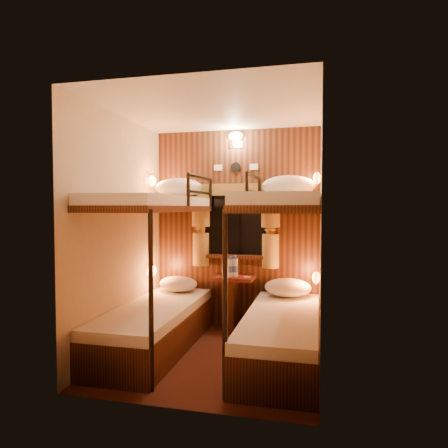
% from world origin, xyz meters
% --- Properties ---
extents(floor, '(2.10, 2.10, 0.00)m').
position_xyz_m(floor, '(0.00, 0.00, 0.00)').
color(floor, '#36150E').
rests_on(floor, ground).
extents(ceiling, '(2.10, 2.10, 0.00)m').
position_xyz_m(ceiling, '(0.00, 0.00, 2.40)').
color(ceiling, silver).
rests_on(ceiling, wall_back).
extents(wall_back, '(2.40, 0.00, 2.40)m').
position_xyz_m(wall_back, '(0.00, 1.05, 1.20)').
color(wall_back, '#C6B293').
rests_on(wall_back, floor).
extents(wall_front, '(2.40, 0.00, 2.40)m').
position_xyz_m(wall_front, '(0.00, -1.05, 1.20)').
color(wall_front, '#C6B293').
rests_on(wall_front, floor).
extents(wall_left, '(0.00, 2.40, 2.40)m').
position_xyz_m(wall_left, '(-1.00, 0.00, 1.20)').
color(wall_left, '#C6B293').
rests_on(wall_left, floor).
extents(wall_right, '(0.00, 2.40, 2.40)m').
position_xyz_m(wall_right, '(1.00, 0.00, 1.20)').
color(wall_right, '#C6B293').
rests_on(wall_right, floor).
extents(back_panel, '(2.00, 0.03, 2.40)m').
position_xyz_m(back_panel, '(0.00, 1.04, 1.20)').
color(back_panel, black).
rests_on(back_panel, floor).
extents(bunk_left, '(0.72, 1.90, 1.82)m').
position_xyz_m(bunk_left, '(-0.65, 0.07, 0.56)').
color(bunk_left, black).
rests_on(bunk_left, floor).
extents(bunk_right, '(0.72, 1.90, 1.82)m').
position_xyz_m(bunk_right, '(0.65, 0.07, 0.56)').
color(bunk_right, black).
rests_on(bunk_right, floor).
extents(window, '(1.00, 0.12, 0.79)m').
position_xyz_m(window, '(0.00, 1.00, 1.18)').
color(window, black).
rests_on(window, back_panel).
extents(curtains, '(1.10, 0.22, 1.00)m').
position_xyz_m(curtains, '(0.00, 0.97, 1.26)').
color(curtains, olive).
rests_on(curtains, back_panel).
extents(back_fixtures, '(0.54, 0.09, 0.48)m').
position_xyz_m(back_fixtures, '(0.00, 1.00, 2.25)').
color(back_fixtures, black).
rests_on(back_fixtures, back_panel).
extents(reading_lamps, '(2.00, 0.20, 1.25)m').
position_xyz_m(reading_lamps, '(-0.00, 0.70, 1.24)').
color(reading_lamps, orange).
rests_on(reading_lamps, wall_left).
extents(table, '(0.50, 0.34, 0.66)m').
position_xyz_m(table, '(0.00, 0.85, 0.41)').
color(table, '#5D1815').
rests_on(table, floor).
extents(bottle_left, '(0.07, 0.07, 0.25)m').
position_xyz_m(bottle_left, '(-0.01, 0.80, 0.76)').
color(bottle_left, '#99BFE5').
rests_on(bottle_left, table).
extents(bottle_right, '(0.07, 0.07, 0.26)m').
position_xyz_m(bottle_right, '(0.04, 0.80, 0.76)').
color(bottle_right, '#99BFE5').
rests_on(bottle_right, table).
extents(sachet_a, '(0.09, 0.07, 0.01)m').
position_xyz_m(sachet_a, '(0.17, 0.83, 0.65)').
color(sachet_a, silver).
rests_on(sachet_a, table).
extents(sachet_b, '(0.10, 0.09, 0.01)m').
position_xyz_m(sachet_b, '(0.04, 0.90, 0.65)').
color(sachet_b, silver).
rests_on(sachet_b, table).
extents(pillow_lower_left, '(0.46, 0.33, 0.18)m').
position_xyz_m(pillow_lower_left, '(-0.65, 0.76, 0.55)').
color(pillow_lower_left, silver).
rests_on(pillow_lower_left, bunk_left).
extents(pillow_lower_right, '(0.52, 0.37, 0.21)m').
position_xyz_m(pillow_lower_right, '(0.65, 0.78, 0.56)').
color(pillow_lower_right, silver).
rests_on(pillow_lower_right, bunk_right).
extents(pillow_upper_left, '(0.57, 0.41, 0.23)m').
position_xyz_m(pillow_upper_left, '(-0.65, 0.79, 1.70)').
color(pillow_upper_left, silver).
rests_on(pillow_upper_left, bunk_left).
extents(pillow_upper_right, '(0.59, 0.42, 0.23)m').
position_xyz_m(pillow_upper_right, '(0.65, 0.77, 1.70)').
color(pillow_upper_right, silver).
rests_on(pillow_upper_right, bunk_right).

